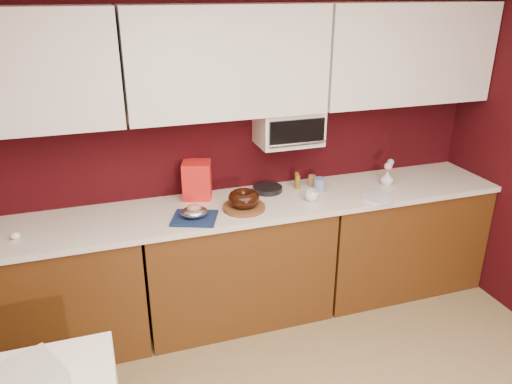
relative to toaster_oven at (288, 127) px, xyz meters
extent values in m
cube|color=#33060A|center=(-0.45, 0.15, -0.12)|extent=(4.00, 0.02, 2.50)
cube|color=#522F10|center=(-1.78, -0.17, -0.95)|extent=(1.31, 0.58, 0.86)
cube|color=#522F10|center=(-0.45, -0.17, -0.95)|extent=(1.31, 0.58, 0.86)
cube|color=#522F10|center=(0.88, -0.17, -0.95)|extent=(1.31, 0.58, 0.86)
cube|color=silver|center=(-0.45, -0.17, -0.49)|extent=(4.00, 0.62, 0.04)
cube|color=white|center=(-1.78, -0.02, 0.48)|extent=(1.31, 0.33, 0.70)
cube|color=white|center=(-0.45, -0.02, 0.48)|extent=(1.31, 0.33, 0.70)
cube|color=white|center=(0.88, -0.02, 0.48)|extent=(1.31, 0.33, 0.70)
cube|color=white|center=(0.00, 0.00, 0.00)|extent=(0.45, 0.30, 0.25)
cube|color=black|center=(0.00, -0.16, 0.00)|extent=(0.40, 0.02, 0.18)
cylinder|color=silver|center=(0.00, -0.18, -0.07)|extent=(0.42, 0.02, 0.02)
cylinder|color=brown|center=(-0.41, -0.25, -0.46)|extent=(0.30, 0.30, 0.03)
torus|color=black|center=(-0.41, -0.25, -0.40)|extent=(0.24, 0.24, 0.09)
cube|color=#14244B|center=(-0.77, -0.31, -0.46)|extent=(0.34, 0.32, 0.02)
ellipsoid|color=silver|center=(-0.77, -0.31, -0.42)|extent=(0.22, 0.20, 0.07)
ellipsoid|color=#C6755A|center=(-0.77, -0.31, -0.40)|extent=(0.10, 0.09, 0.06)
cube|color=red|center=(-0.67, 0.05, -0.34)|extent=(0.24, 0.23, 0.27)
cylinder|color=black|center=(-0.15, 0.00, -0.46)|extent=(0.24, 0.24, 0.04)
imported|color=white|center=(0.08, -0.26, -0.43)|extent=(0.12, 0.12, 0.09)
cylinder|color=navy|center=(0.21, -0.12, -0.42)|extent=(0.10, 0.10, 0.10)
imported|color=silver|center=(0.75, -0.16, -0.42)|extent=(0.10, 0.10, 0.12)
sphere|color=pink|center=(0.75, -0.16, -0.33)|extent=(0.06, 0.06, 0.06)
sphere|color=#7C9FC7|center=(0.78, -0.14, -0.30)|extent=(0.05, 0.05, 0.05)
cylinder|color=white|center=(0.55, -0.37, -0.47)|extent=(0.32, 0.32, 0.01)
cylinder|color=olive|center=(0.08, -0.02, -0.42)|extent=(0.04, 0.04, 0.10)
cylinder|color=olive|center=(0.20, 0.00, -0.43)|extent=(0.07, 0.07, 0.08)
ellipsoid|color=white|center=(-1.84, -0.24, -0.45)|extent=(0.06, 0.05, 0.04)
cylinder|color=brown|center=(0.09, 0.02, -0.42)|extent=(0.04, 0.04, 0.11)
camera|label=1|loc=(-1.30, -3.21, 0.92)|focal=35.00mm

